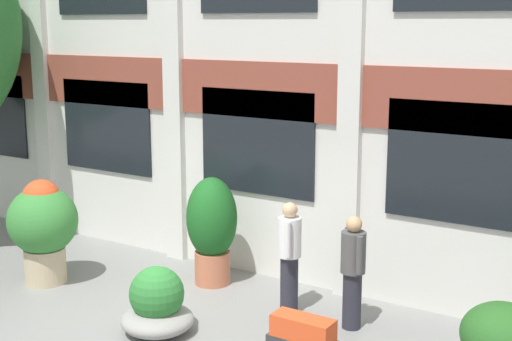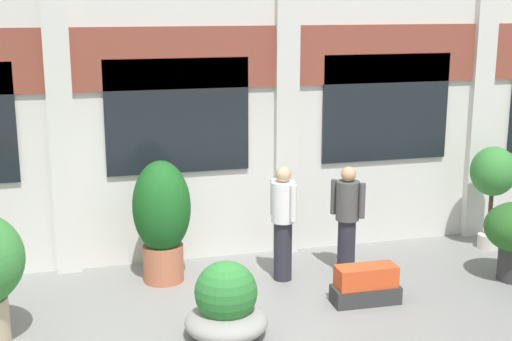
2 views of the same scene
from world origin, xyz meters
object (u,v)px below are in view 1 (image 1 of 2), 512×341
Objects in this scene: potted_plant_square_trough at (303,337)px; resident_by_doorway at (289,255)px; potted_plant_glazed_jar at (212,226)px; potted_plant_fluted_column at (43,224)px; potted_plant_wide_bowl at (157,306)px; resident_watching_tracks at (353,269)px.

potted_plant_square_trough is 0.54× the size of resident_by_doorway.
potted_plant_fluted_column is (-2.32, -1.43, 0.03)m from potted_plant_glazed_jar.
potted_plant_glazed_jar reaches higher than potted_plant_square_trough.
resident_by_doorway reaches higher than potted_plant_square_trough.
resident_by_doorway is (1.17, 1.55, 0.51)m from potted_plant_wide_bowl.
potted_plant_glazed_jar reaches higher than potted_plant_fluted_column.
potted_plant_square_trough is at bearing 104.36° from resident_by_doorway.
resident_by_doorway reaches higher than resident_watching_tracks.
resident_by_doorway is at bearing 127.55° from potted_plant_square_trough.
potted_plant_fluted_column is 5.07m from resident_watching_tracks.
resident_watching_tracks is at bearing 12.15° from potted_plant_fluted_column.
potted_plant_glazed_jar is at bearing 149.51° from potted_plant_square_trough.
resident_by_doorway is 1.04× the size of resident_watching_tracks.
potted_plant_fluted_column is 1.72× the size of potted_plant_wide_bowl.
resident_watching_tracks is (0.16, 1.10, 0.61)m from potted_plant_square_trough.
potted_plant_glazed_jar reaches higher than resident_watching_tracks.
potted_plant_square_trough is at bearing 35.95° from resident_watching_tracks.
potted_plant_fluted_column is 4.86m from potted_plant_square_trough.
potted_plant_fluted_column is 2.91m from potted_plant_wide_bowl.
resident_watching_tracks is (0.98, 0.03, -0.04)m from resident_by_doorway.
potted_plant_wide_bowl is at bearing 29.73° from resident_by_doorway.
potted_plant_glazed_jar is 1.76× the size of potted_plant_wide_bowl.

